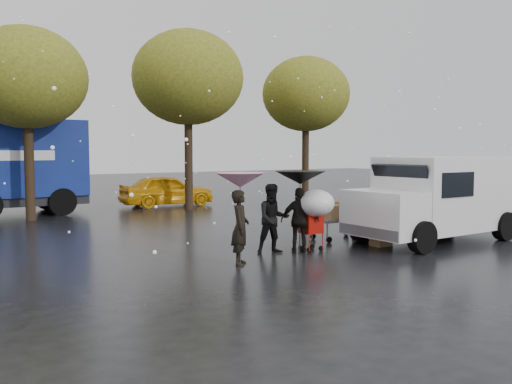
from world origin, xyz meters
TOP-DOWN VIEW (x-y plane):
  - ground at (0.00, 0.00)m, footprint 90.00×90.00m
  - person_pink at (-1.43, -0.04)m, footprint 0.64×0.68m
  - person_middle at (-0.12, 0.61)m, footprint 0.93×0.82m
  - person_black at (0.43, 0.30)m, footprint 0.94×0.82m
  - umbrella_pink at (-1.43, -0.04)m, footprint 1.03×1.03m
  - umbrella_black at (0.43, 0.30)m, footprint 1.16×1.16m
  - vendor_cart at (2.56, 1.23)m, footprint 1.52×0.80m
  - shopping_cart at (0.78, 0.17)m, footprint 0.84×0.84m
  - white_van at (4.50, -0.42)m, footprint 4.91×2.18m
  - box_ground_near at (2.66, -0.13)m, footprint 0.46×0.37m
  - box_ground_far at (3.33, 1.24)m, footprint 0.45×0.39m
  - yellow_taxi at (2.36, 11.80)m, footprint 4.06×1.86m
  - tree_row at (-0.47, 10.00)m, footprint 21.60×4.40m

SIDE VIEW (x-z plane):
  - ground at x=0.00m, z-range 0.00..0.00m
  - box_ground_far at x=3.33m, z-range 0.00..0.31m
  - box_ground_near at x=2.66m, z-range 0.00..0.41m
  - yellow_taxi at x=2.36m, z-range 0.00..1.35m
  - vendor_cart at x=2.56m, z-range 0.09..1.36m
  - person_black at x=0.43m, z-range 0.00..1.51m
  - person_pink at x=-1.43m, z-range 0.00..1.55m
  - person_middle at x=-0.12m, z-range 0.00..1.60m
  - shopping_cart at x=0.78m, z-range 0.33..1.80m
  - white_van at x=4.50m, z-range 0.06..2.26m
  - umbrella_black at x=0.43m, z-range 0.79..2.69m
  - umbrella_pink at x=-1.43m, z-range 0.80..2.71m
  - tree_row at x=-0.47m, z-range 1.46..8.58m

